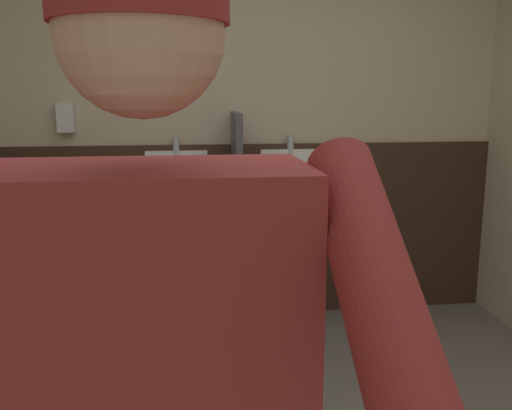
# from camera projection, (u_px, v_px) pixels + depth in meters

# --- Properties ---
(wall_back) EXTENTS (4.01, 0.12, 2.71)m
(wall_back) POSITION_uv_depth(u_px,v_px,m) (244.00, 117.00, 3.75)
(wall_back) COLOR beige
(wall_back) RESTS_ON ground_plane
(wainscot_band_back) EXTENTS (3.41, 0.03, 1.18)m
(wainscot_band_back) POSITION_uv_depth(u_px,v_px,m) (245.00, 231.00, 3.82)
(wainscot_band_back) COLOR #382319
(wainscot_band_back) RESTS_ON ground_plane
(urinal_left) EXTENTS (0.40, 0.34, 1.24)m
(urinal_left) POSITION_uv_depth(u_px,v_px,m) (178.00, 211.00, 3.59)
(urinal_left) COLOR white
(urinal_left) RESTS_ON ground_plane
(urinal_middle) EXTENTS (0.40, 0.34, 1.24)m
(urinal_middle) POSITION_uv_depth(u_px,v_px,m) (293.00, 208.00, 3.68)
(urinal_middle) COLOR white
(urinal_middle) RESTS_ON ground_plane
(privacy_divider_panel) EXTENTS (0.04, 0.40, 0.90)m
(privacy_divider_panel) POSITION_uv_depth(u_px,v_px,m) (237.00, 185.00, 3.53)
(privacy_divider_panel) COLOR #4C4C51
(soap_dispenser) EXTENTS (0.10, 0.07, 0.18)m
(soap_dispenser) POSITION_uv_depth(u_px,v_px,m) (66.00, 118.00, 3.51)
(soap_dispenser) COLOR silver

